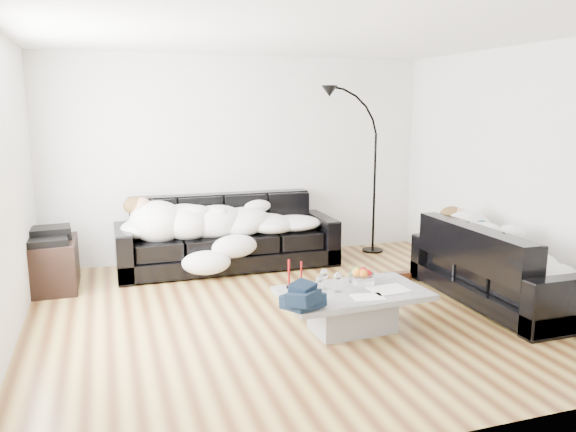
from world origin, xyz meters
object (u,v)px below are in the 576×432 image
object	(u,v)px
shoes	(394,279)
av_cabinet	(51,265)
wine_glass_b	(320,284)
candle_right	(301,274)
candle_left	(289,274)
sleeper_right	(500,242)
coffee_table	(352,311)
fruit_bowl	(362,275)
floor_lamp	(375,181)
wine_glass_a	(324,279)
wine_glass_c	(337,282)
sofa_back	(228,233)
sleeper_back	(228,217)
stereo	(49,235)
sofa_right	(498,264)

from	to	relation	value
shoes	av_cabinet	distance (m)	3.79
wine_glass_b	candle_right	bearing A→B (deg)	108.32
candle_left	shoes	distance (m)	1.81
sleeper_right	coffee_table	xyz separation A→B (m)	(-1.73, -0.24, -0.44)
candle_right	shoes	world-z (taller)	candle_right
candle_right	fruit_bowl	bearing A→B (deg)	-10.08
coffee_table	candle_left	size ratio (longest dim) A/B	4.87
candle_left	floor_lamp	size ratio (longest dim) A/B	0.13
coffee_table	candle_left	xyz separation A→B (m)	(-0.52, 0.24, 0.32)
candle_right	av_cabinet	world-z (taller)	candle_right
wine_glass_a	candle_right	bearing A→B (deg)	137.30
wine_glass_a	wine_glass_c	xyz separation A→B (m)	(0.08, -0.12, -0.00)
sleeper_right	wine_glass_c	bearing A→B (deg)	97.06
av_cabinet	sofa_back	bearing A→B (deg)	7.05
sleeper_right	coffee_table	bearing A→B (deg)	97.92
wine_glass_a	floor_lamp	distance (m)	2.91
wine_glass_c	sleeper_back	bearing A→B (deg)	101.69
sleeper_back	sleeper_right	xyz separation A→B (m)	(2.34, -2.05, -0.02)
wine_glass_b	shoes	size ratio (longest dim) A/B	0.33
sleeper_right	fruit_bowl	bearing A→B (deg)	92.26
fruit_bowl	sleeper_back	bearing A→B (deg)	110.45
coffee_table	av_cabinet	world-z (taller)	av_cabinet
sleeper_back	wine_glass_b	world-z (taller)	sleeper_back
wine_glass_c	floor_lamp	distance (m)	2.97
sleeper_right	wine_glass_c	world-z (taller)	sleeper_right
stereo	floor_lamp	world-z (taller)	floor_lamp
sofa_right	coffee_table	xyz separation A→B (m)	(-1.73, -0.24, -0.21)
sofa_right	candle_left	distance (m)	2.24
wine_glass_c	candle_left	bearing A→B (deg)	148.06
coffee_table	sofa_back	bearing A→B (deg)	104.78
sofa_right	fruit_bowl	bearing A→B (deg)	92.26
sleeper_right	wine_glass_c	distance (m)	1.89
sleeper_back	wine_glass_b	bearing A→B (deg)	-82.10
stereo	sofa_back	bearing A→B (deg)	1.67
wine_glass_b	shoes	xyz separation A→B (m)	(1.32, 1.06, -0.40)
candle_left	stereo	xyz separation A→B (m)	(-2.12, 1.87, 0.10)
wine_glass_a	stereo	size ratio (longest dim) A/B	0.41
candle_right	stereo	distance (m)	2.90
sleeper_back	av_cabinet	distance (m)	2.06
sleeper_right	stereo	distance (m)	4.74
sofa_back	wine_glass_a	size ratio (longest dim) A/B	14.89
av_cabinet	floor_lamp	size ratio (longest dim) A/B	0.40
candle_right	wine_glass_c	bearing A→B (deg)	-48.25
coffee_table	wine_glass_a	size ratio (longest dim) A/B	7.15
sleeper_right	candle_right	bearing A→B (deg)	88.99
sofa_right	wine_glass_c	xyz separation A→B (m)	(-1.87, -0.23, 0.06)
floor_lamp	wine_glass_b	bearing A→B (deg)	-103.52
wine_glass_c	candle_right	distance (m)	0.36
av_cabinet	stereo	size ratio (longest dim) A/B	1.79
av_cabinet	wine_glass_a	bearing A→B (deg)	-39.01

